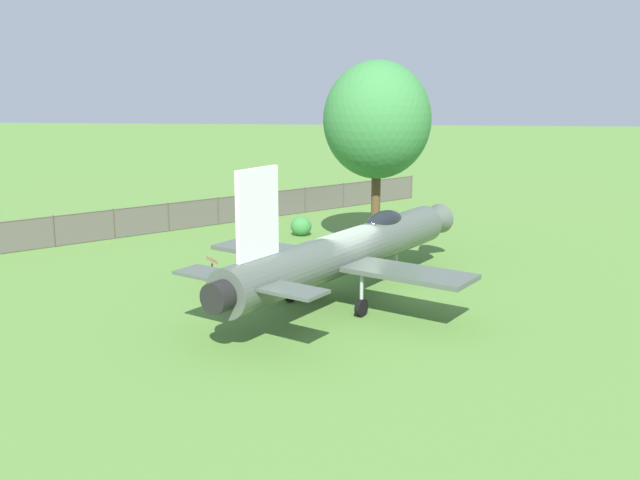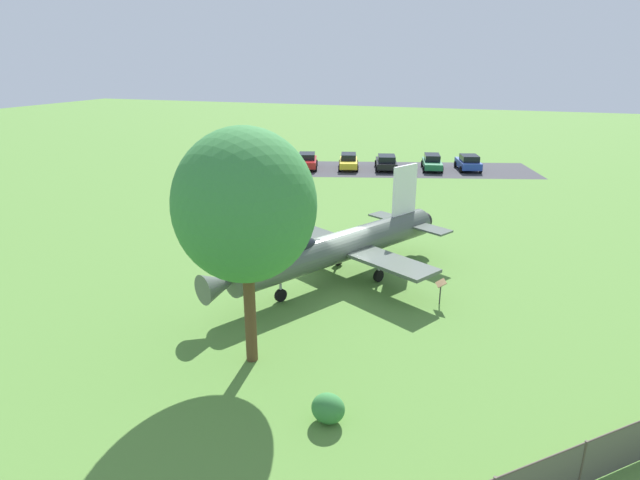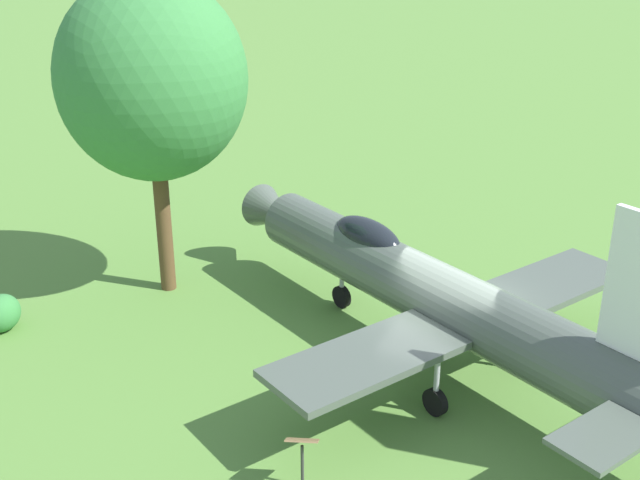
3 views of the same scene
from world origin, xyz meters
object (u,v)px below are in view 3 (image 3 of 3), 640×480
shade_tree (152,79)px  info_plaque (302,448)px  shrub_near_fence (1,313)px  display_jet (435,292)px

shade_tree → info_plaque: size_ratio=7.43×
shrub_near_fence → info_plaque: info_plaque is taller
display_jet → shade_tree: shade_tree is taller
shade_tree → shrub_near_fence: 6.98m
display_jet → shrub_near_fence: bearing=45.4°
display_jet → shrub_near_fence: 10.79m
shrub_near_fence → shade_tree: bearing=147.2°
display_jet → shade_tree: size_ratio=1.57×
shade_tree → info_plaque: (5.92, 6.99, -5.00)m
display_jet → shade_tree: bearing=23.7°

